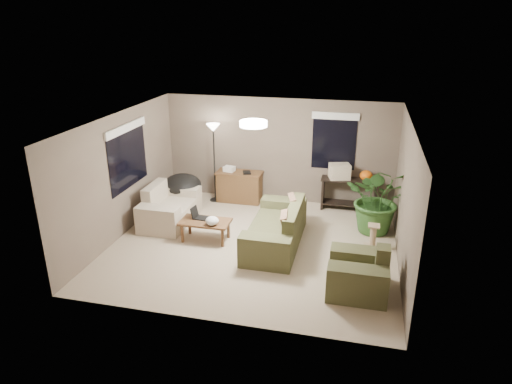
% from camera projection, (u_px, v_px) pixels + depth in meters
% --- Properties ---
extents(room_shell, '(5.50, 5.50, 5.50)m').
position_uv_depth(room_shell, '(254.00, 186.00, 8.61)').
color(room_shell, tan).
rests_on(room_shell, ground).
extents(main_sofa, '(0.95, 2.20, 0.85)m').
position_uv_depth(main_sofa, '(277.00, 231.00, 8.99)').
color(main_sofa, '#444529').
rests_on(main_sofa, ground).
extents(throw_pillows, '(0.35, 1.39, 0.47)m').
position_uv_depth(throw_pillows, '(291.00, 215.00, 8.80)').
color(throw_pillows, '#8C7251').
rests_on(throw_pillows, main_sofa).
extents(loveseat, '(0.90, 1.60, 0.85)m').
position_uv_depth(loveseat, '(169.00, 209.00, 9.98)').
color(loveseat, beige).
rests_on(loveseat, ground).
extents(armchair, '(0.95, 1.00, 0.85)m').
position_uv_depth(armchair, '(359.00, 275.00, 7.44)').
color(armchair, '#4D4F2F').
rests_on(armchair, ground).
extents(coffee_table, '(1.00, 0.55, 0.42)m').
position_uv_depth(coffee_table, '(205.00, 224.00, 9.13)').
color(coffee_table, brown).
rests_on(coffee_table, ground).
extents(laptop, '(0.38, 0.25, 0.24)m').
position_uv_depth(laptop, '(199.00, 215.00, 9.22)').
color(laptop, black).
rests_on(laptop, coffee_table).
extents(plastic_bag, '(0.29, 0.27, 0.18)m').
position_uv_depth(plastic_bag, '(212.00, 221.00, 8.90)').
color(plastic_bag, white).
rests_on(plastic_bag, coffee_table).
extents(desk, '(1.10, 0.50, 0.75)m').
position_uv_depth(desk, '(239.00, 187.00, 11.08)').
color(desk, brown).
rests_on(desk, ground).
extents(desk_papers, '(0.71, 0.31, 0.12)m').
position_uv_depth(desk_papers, '(233.00, 170.00, 10.95)').
color(desk_papers, silver).
rests_on(desk_papers, desk).
extents(console_table, '(1.30, 0.40, 0.75)m').
position_uv_depth(console_table, '(349.00, 192.00, 10.57)').
color(console_table, black).
rests_on(console_table, ground).
extents(pumpkin, '(0.35, 0.35, 0.23)m').
position_uv_depth(pumpkin, '(366.00, 176.00, 10.34)').
color(pumpkin, orange).
rests_on(pumpkin, console_table).
extents(cardboard_box, '(0.53, 0.46, 0.34)m').
position_uv_depth(cardboard_box, '(340.00, 171.00, 10.45)').
color(cardboard_box, beige).
rests_on(cardboard_box, console_table).
extents(papasan_chair, '(1.15, 1.15, 0.80)m').
position_uv_depth(papasan_chair, '(182.00, 188.00, 10.71)').
color(papasan_chair, black).
rests_on(papasan_chair, ground).
extents(floor_lamp, '(0.32, 0.32, 1.91)m').
position_uv_depth(floor_lamp, '(213.00, 137.00, 10.69)').
color(floor_lamp, black).
rests_on(floor_lamp, ground).
extents(ceiling_fixture, '(0.50, 0.50, 0.10)m').
position_uv_depth(ceiling_fixture, '(253.00, 124.00, 8.18)').
color(ceiling_fixture, white).
rests_on(ceiling_fixture, room_shell).
extents(houseplant, '(1.33, 1.48, 1.15)m').
position_uv_depth(houseplant, '(378.00, 206.00, 9.43)').
color(houseplant, '#2D5923').
rests_on(houseplant, ground).
extents(cat_scratching_post, '(0.32, 0.32, 0.50)m').
position_uv_depth(cat_scratching_post, '(373.00, 238.00, 8.84)').
color(cat_scratching_post, tan).
rests_on(cat_scratching_post, ground).
extents(window_left, '(0.05, 1.56, 1.33)m').
position_uv_depth(window_left, '(127.00, 146.00, 9.28)').
color(window_left, black).
rests_on(window_left, room_shell).
extents(window_back, '(1.06, 0.05, 1.33)m').
position_uv_depth(window_back, '(335.00, 132.00, 10.38)').
color(window_back, black).
rests_on(window_back, room_shell).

